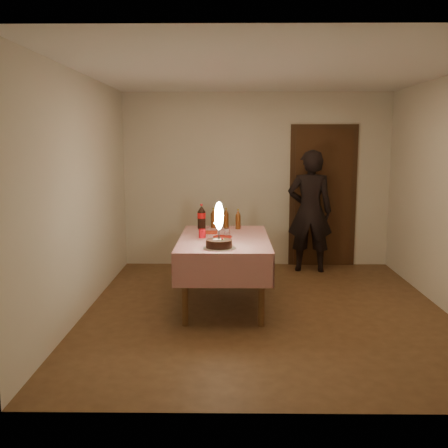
# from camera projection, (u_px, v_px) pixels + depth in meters

# --- Properties ---
(ground) EXTENTS (4.00, 4.50, 0.01)m
(ground) POSITION_uv_depth(u_px,v_px,m) (265.00, 310.00, 5.87)
(ground) COLOR brown
(ground) RESTS_ON ground
(room_shell) EXTENTS (4.04, 4.54, 2.62)m
(room_shell) POSITION_uv_depth(u_px,v_px,m) (270.00, 162.00, 5.68)
(room_shell) COLOR beige
(room_shell) RESTS_ON ground
(dining_table) EXTENTS (1.02, 1.72, 0.78)m
(dining_table) POSITION_uv_depth(u_px,v_px,m) (224.00, 247.00, 6.02)
(dining_table) COLOR brown
(dining_table) RESTS_ON ground
(birthday_cake) EXTENTS (0.34, 0.34, 0.48)m
(birthday_cake) POSITION_uv_depth(u_px,v_px,m) (219.00, 237.00, 5.40)
(birthday_cake) COLOR white
(birthday_cake) RESTS_ON dining_table
(red_plate) EXTENTS (0.22, 0.22, 0.01)m
(red_plate) POSITION_uv_depth(u_px,v_px,m) (223.00, 237.00, 6.04)
(red_plate) COLOR #B8140C
(red_plate) RESTS_ON dining_table
(red_cup) EXTENTS (0.08, 0.08, 0.10)m
(red_cup) POSITION_uv_depth(u_px,v_px,m) (202.00, 233.00, 5.99)
(red_cup) COLOR #B10C14
(red_cup) RESTS_ON dining_table
(clear_cup) EXTENTS (0.07, 0.07, 0.09)m
(clear_cup) POSITION_uv_depth(u_px,v_px,m) (227.00, 232.00, 6.10)
(clear_cup) COLOR white
(clear_cup) RESTS_ON dining_table
(napkin_stack) EXTENTS (0.15, 0.15, 0.02)m
(napkin_stack) POSITION_uv_depth(u_px,v_px,m) (211.00, 232.00, 6.29)
(napkin_stack) COLOR #AA2813
(napkin_stack) RESTS_ON dining_table
(cola_bottle) EXTENTS (0.10, 0.10, 0.32)m
(cola_bottle) POSITION_uv_depth(u_px,v_px,m) (202.00, 217.00, 6.58)
(cola_bottle) COLOR black
(cola_bottle) RESTS_ON dining_table
(amber_bottle_left) EXTENTS (0.06, 0.06, 0.25)m
(amber_bottle_left) POSITION_uv_depth(u_px,v_px,m) (213.00, 219.00, 6.67)
(amber_bottle_left) COLOR #562A0E
(amber_bottle_left) RESTS_ON dining_table
(amber_bottle_right) EXTENTS (0.06, 0.06, 0.25)m
(amber_bottle_right) POSITION_uv_depth(u_px,v_px,m) (238.00, 220.00, 6.57)
(amber_bottle_right) COLOR #562A0E
(amber_bottle_right) RESTS_ON dining_table
(amber_bottle_mid) EXTENTS (0.06, 0.06, 0.25)m
(amber_bottle_mid) POSITION_uv_depth(u_px,v_px,m) (226.00, 218.00, 6.69)
(amber_bottle_mid) COLOR #562A0E
(amber_bottle_mid) RESTS_ON dining_table
(photographer) EXTENTS (0.68, 0.49, 1.76)m
(photographer) POSITION_uv_depth(u_px,v_px,m) (310.00, 211.00, 7.55)
(photographer) COLOR black
(photographer) RESTS_ON ground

